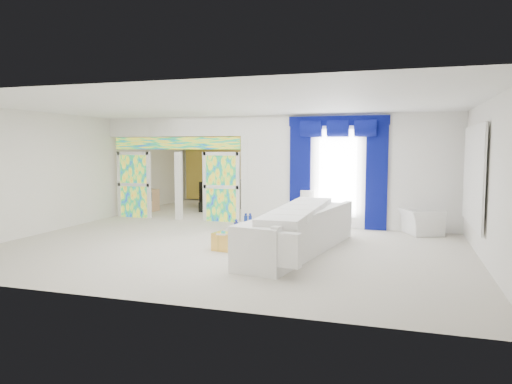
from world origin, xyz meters
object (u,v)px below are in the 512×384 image
(console_table, at_px, (318,220))
(white_sofa, at_px, (300,232))
(coffee_table, at_px, (242,236))
(armchair, at_px, (421,222))
(grand_piano, at_px, (231,194))

(console_table, bearing_deg, white_sofa, -87.26)
(coffee_table, relative_size, armchair, 1.75)
(console_table, relative_size, grand_piano, 0.66)
(grand_piano, bearing_deg, white_sofa, -44.65)
(white_sofa, distance_m, console_table, 2.99)
(coffee_table, relative_size, grand_piano, 0.90)
(white_sofa, bearing_deg, armchair, 59.49)
(armchair, bearing_deg, coffee_table, 101.81)
(coffee_table, xyz_separation_m, armchair, (3.78, 2.52, 0.12))
(white_sofa, height_order, coffee_table, white_sofa)
(coffee_table, bearing_deg, white_sofa, -12.53)
(console_table, relative_size, armchair, 1.28)
(white_sofa, xyz_separation_m, armchair, (2.43, 2.82, -0.09))
(grand_piano, bearing_deg, armchair, -15.99)
(white_sofa, distance_m, coffee_table, 1.40)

